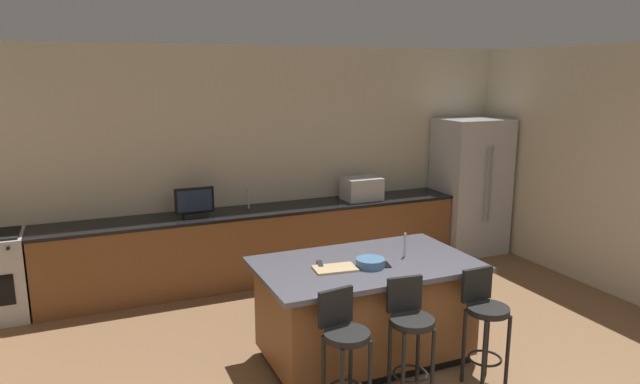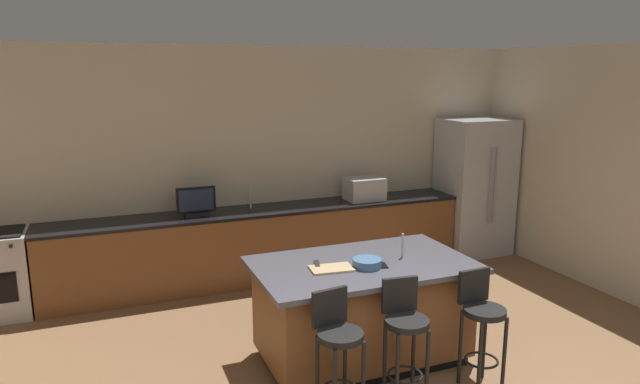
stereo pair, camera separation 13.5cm
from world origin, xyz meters
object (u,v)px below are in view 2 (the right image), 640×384
object	(u,v)px
microwave	(364,189)
tv_monitor	(196,203)
cell_phone	(382,265)
bar_stool_right	(481,320)
refrigerator	(474,187)
tv_remote	(317,264)
cutting_board	(331,269)
kitchen_island	(362,310)
fruit_bowl	(367,263)
bar_stool_left	(338,345)
bar_stool_center	(405,331)

from	to	relation	value
microwave	tv_monitor	world-z (taller)	tv_monitor
microwave	cell_phone	size ratio (longest dim) A/B	3.20
microwave	bar_stool_right	size ratio (longest dim) A/B	0.49
refrigerator	tv_monitor	bearing A→B (deg)	179.83
tv_remote	cutting_board	distance (m)	0.16
kitchen_island	microwave	world-z (taller)	microwave
tv_monitor	fruit_bowl	bearing A→B (deg)	-65.95
microwave	tv_remote	size ratio (longest dim) A/B	2.82
refrigerator	cutting_board	bearing A→B (deg)	-144.24
microwave	cell_phone	distance (m)	2.61
kitchen_island	cell_phone	size ratio (longest dim) A/B	12.72
kitchen_island	tv_monitor	distance (m)	2.53
microwave	bar_stool_left	distance (m)	3.47
tv_monitor	fruit_bowl	size ratio (longest dim) A/B	1.78
bar_stool_left	bar_stool_center	distance (m)	0.56
tv_remote	microwave	bearing A→B (deg)	71.99
tv_monitor	cutting_board	world-z (taller)	tv_monitor
bar_stool_left	bar_stool_right	size ratio (longest dim) A/B	1.01
tv_monitor	bar_stool_center	xyz separation A→B (m)	(1.06, -2.95, -0.46)
fruit_bowl	cutting_board	world-z (taller)	fruit_bowl
bar_stool_right	cell_phone	bearing A→B (deg)	131.15
bar_stool_right	kitchen_island	bearing A→B (deg)	131.08
cutting_board	kitchen_island	bearing A→B (deg)	10.68
refrigerator	cutting_board	xyz separation A→B (m)	(-3.15, -2.27, -0.03)
kitchen_island	refrigerator	bearing A→B (deg)	38.00
fruit_bowl	cell_phone	world-z (taller)	fruit_bowl
tv_monitor	cutting_board	xyz separation A→B (m)	(0.73, -2.28, -0.13)
fruit_bowl	cutting_board	distance (m)	0.31
kitchen_island	tv_remote	bearing A→B (deg)	168.37
fruit_bowl	cell_phone	xyz separation A→B (m)	(0.14, -0.02, -0.03)
fruit_bowl	bar_stool_right	bearing A→B (deg)	-41.86
kitchen_island	cell_phone	bearing A→B (deg)	-47.61
kitchen_island	microwave	bearing A→B (deg)	63.52
tv_remote	fruit_bowl	bearing A→B (deg)	-10.38
bar_stool_center	bar_stool_right	world-z (taller)	bar_stool_center
bar_stool_center	cell_phone	distance (m)	0.69
tv_monitor	bar_stool_left	xyz separation A→B (m)	(0.50, -2.95, -0.46)
bar_stool_center	bar_stool_right	xyz separation A→B (m)	(0.70, -0.02, -0.01)
refrigerator	tv_monitor	distance (m)	3.88
kitchen_island	cell_phone	world-z (taller)	cell_phone
tv_remote	cutting_board	xyz separation A→B (m)	(0.08, -0.14, -0.00)
refrigerator	fruit_bowl	xyz separation A→B (m)	(-2.84, -2.32, -0.00)
fruit_bowl	microwave	bearing A→B (deg)	64.31
tv_monitor	tv_remote	distance (m)	2.24
bar_stool_right	fruit_bowl	world-z (taller)	fruit_bowl
refrigerator	tv_remote	world-z (taller)	refrigerator
tv_monitor	cell_phone	xyz separation A→B (m)	(1.18, -2.35, -0.14)
cell_phone	cutting_board	size ratio (longest dim) A/B	0.42
cell_phone	tv_remote	size ratio (longest dim) A/B	0.88
bar_stool_right	bar_stool_left	bearing A→B (deg)	177.10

